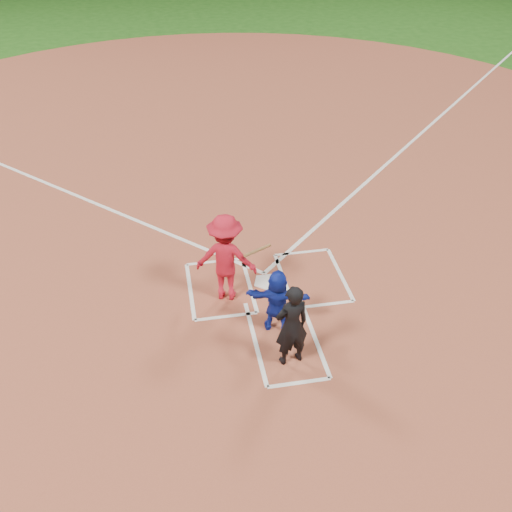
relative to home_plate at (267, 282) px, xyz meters
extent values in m
plane|color=#1D5214|center=(0.00, 0.00, -0.02)|extent=(120.00, 120.00, 0.00)
cylinder|color=brown|center=(0.00, 6.00, -0.01)|extent=(28.00, 28.00, 0.01)
cylinder|color=white|center=(0.00, 0.00, 0.00)|extent=(0.60, 0.60, 0.02)
imported|color=#1428A9|center=(-0.09, -1.38, 0.63)|extent=(1.25, 0.72, 1.28)
imported|color=black|center=(-0.03, -2.26, 0.81)|extent=(0.66, 0.50, 1.64)
cube|color=white|center=(-0.98, 0.92, -0.01)|extent=(1.22, 0.08, 0.01)
cube|color=white|center=(-0.98, -0.92, -0.01)|extent=(1.22, 0.08, 0.01)
cube|color=white|center=(-0.37, 0.00, -0.01)|extent=(0.08, 1.83, 0.01)
cube|color=white|center=(-1.59, 0.00, -0.01)|extent=(0.08, 1.83, 0.01)
cube|color=white|center=(0.98, 0.92, -0.01)|extent=(1.22, 0.08, 0.01)
cube|color=white|center=(0.98, -0.92, -0.01)|extent=(1.22, 0.08, 0.01)
cube|color=white|center=(0.37, 0.00, -0.01)|extent=(0.08, 1.83, 0.01)
cube|color=white|center=(1.59, 0.00, -0.01)|extent=(0.08, 1.83, 0.01)
cube|color=white|center=(-0.55, -1.70, -0.01)|extent=(0.08, 2.20, 0.01)
cube|color=white|center=(0.55, -1.70, -0.01)|extent=(0.08, 2.20, 0.01)
cube|color=white|center=(0.00, -2.80, -0.01)|extent=(1.10, 0.08, 0.01)
cube|color=white|center=(7.07, 7.37, -0.01)|extent=(14.21, 14.21, 0.01)
imported|color=red|center=(-0.87, -0.28, 0.92)|extent=(1.35, 1.01, 1.85)
cylinder|color=olive|center=(-0.27, -0.43, 1.13)|extent=(0.64, 0.63, 0.28)
camera|label=1|loc=(-1.90, -9.14, 7.32)|focal=40.00mm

